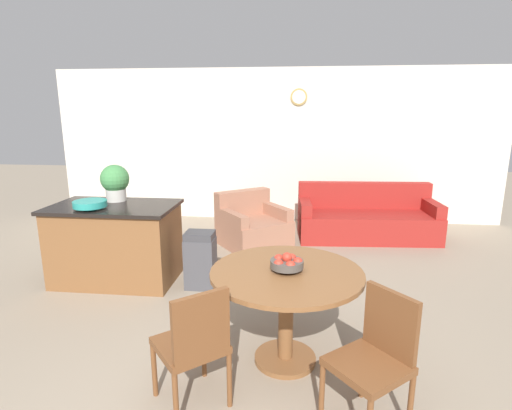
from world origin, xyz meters
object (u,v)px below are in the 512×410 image
couch (366,220)px  armchair (252,227)px  teal_bowl (90,204)px  trash_bin (200,260)px  fruit_bowl (287,263)px  dining_table (286,292)px  kitchen_island (116,243)px  dining_chair_near_left (194,342)px  potted_plant (115,182)px  dining_chair_near_right (376,353)px

couch → armchair: 1.83m
teal_bowl → trash_bin: teal_bowl is taller
fruit_bowl → teal_bowl: size_ratio=0.71×
dining_table → kitchen_island: size_ratio=0.83×
dining_table → couch: couch is taller
fruit_bowl → couch: fruit_bowl is taller
dining_chair_near_left → potted_plant: bearing=84.8°
dining_table → teal_bowl: teal_bowl is taller
dining_table → couch: 3.57m
fruit_bowl → trash_bin: size_ratio=0.39×
dining_table → teal_bowl: size_ratio=3.29×
kitchen_island → trash_bin: kitchen_island is taller
dining_table → kitchen_island: kitchen_island is taller
dining_chair_near_right → potted_plant: size_ratio=2.03×
potted_plant → kitchen_island: bearing=-74.9°
teal_bowl → armchair: bearing=46.1°
armchair → dining_table: bearing=-115.7°
dining_chair_near_left → fruit_bowl: 0.89m
dining_table → dining_chair_near_right: bearing=-45.0°
fruit_bowl → armchair: fruit_bowl is taller
dining_chair_near_left → armchair: size_ratio=0.72×
dining_table → armchair: size_ratio=0.96×
dining_chair_near_right → fruit_bowl: bearing=4.9°
dining_chair_near_left → trash_bin: 1.93m
dining_chair_near_left → couch: dining_chair_near_left is taller
kitchen_island → couch: kitchen_island is taller
dining_chair_near_right → kitchen_island: 3.26m
fruit_bowl → dining_table: bearing=168.6°
teal_bowl → trash_bin: (1.18, 0.13, -0.65)m
dining_table → couch: size_ratio=0.54×
kitchen_island → teal_bowl: 0.57m
potted_plant → fruit_bowl: bearing=-37.3°
potted_plant → couch: bearing=28.7°
potted_plant → armchair: 2.12m
dining_chair_near_left → couch: 4.31m
fruit_bowl → couch: bearing=71.2°
fruit_bowl → dining_chair_near_left: bearing=-135.1°
dining_table → dining_chair_near_left: 0.83m
dining_table → trash_bin: bearing=128.0°
dining_table → armchair: (-0.60, 2.82, -0.33)m
teal_bowl → couch: teal_bowl is taller
dining_chair_near_left → trash_bin: bearing=62.8°
couch → armchair: (-1.75, -0.54, -0.02)m
teal_bowl → dining_chair_near_right: bearing=-32.2°
dining_chair_near_right → kitchen_island: kitchen_island is taller
fruit_bowl → potted_plant: 2.65m
dining_table → dining_chair_near_left: bearing=-135.0°
dining_table → armchair: bearing=102.0°
dining_chair_near_right → teal_bowl: teal_bowl is taller
dining_chair_near_right → fruit_bowl: 0.89m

